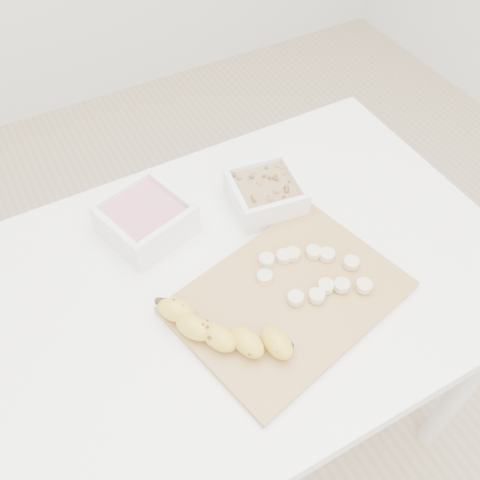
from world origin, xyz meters
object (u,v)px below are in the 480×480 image
table (247,300)px  bowl_yogurt (145,218)px  banana (227,331)px  bowl_granola (265,193)px  cutting_board (289,297)px

table → bowl_yogurt: bearing=124.3°
table → banana: banana is taller
bowl_yogurt → bowl_granola: size_ratio=1.20×
cutting_board → bowl_yogurt: bearing=120.0°
bowl_granola → cutting_board: 0.24m
cutting_board → banana: banana is taller
bowl_granola → table: bearing=-130.8°
table → cutting_board: bearing=-69.7°
bowl_yogurt → bowl_granola: bearing=-11.7°
table → bowl_granola: 0.22m
bowl_yogurt → cutting_board: bearing=-60.0°
bowl_yogurt → cutting_board: 0.32m
bowl_granola → banana: bearing=-131.6°
table → bowl_yogurt: 0.26m
cutting_board → banana: bearing=-171.0°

